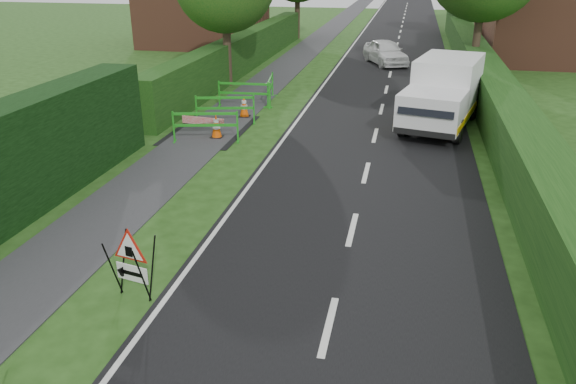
{
  "coord_description": "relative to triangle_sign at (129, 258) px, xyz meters",
  "views": [
    {
      "loc": [
        3.43,
        -6.36,
        5.46
      ],
      "look_at": [
        1.05,
        4.65,
        0.7
      ],
      "focal_mm": 35.0,
      "sensor_mm": 36.0,
      "label": 1
    }
  ],
  "objects": [
    {
      "name": "traffic_cone_2",
      "position": [
        5.45,
        15.25,
        -0.39
      ],
      "size": [
        0.38,
        0.38,
        0.79
      ],
      "color": "black",
      "rests_on": "ground"
    },
    {
      "name": "works_van",
      "position": [
        5.52,
        12.03,
        0.42
      ],
      "size": [
        2.99,
        5.25,
        2.26
      ],
      "rotation": [
        0.0,
        0.0,
        -0.23
      ],
      "color": "silver",
      "rests_on": "ground"
    },
    {
      "name": "footpath",
      "position": [
        -2.08,
        33.89,
        -0.77
      ],
      "size": [
        2.0,
        90.0,
        0.02
      ],
      "primitive_type": "cube",
      "color": "#2D2D30",
      "rests_on": "ground"
    },
    {
      "name": "hedge_east",
      "position": [
        7.42,
        14.89,
        -0.78
      ],
      "size": [
        1.2,
        50.0,
        1.5
      ],
      "primitive_type": "cube",
      "color": "#14380F",
      "rests_on": "ground"
    },
    {
      "name": "ground",
      "position": [
        0.92,
        -1.11,
        -0.78
      ],
      "size": [
        120.0,
        120.0,
        0.0
      ],
      "primitive_type": "plane",
      "color": "#1F4112",
      "rests_on": "ground"
    },
    {
      "name": "ped_barrier_1",
      "position": [
        -1.84,
        10.78,
        -0.15
      ],
      "size": [
        2.08,
        0.85,
        1.0
      ],
      "rotation": [
        0.0,
        0.0,
        0.25
      ],
      "color": "#1B8D19",
      "rests_on": "ground"
    },
    {
      "name": "ped_barrier_0",
      "position": [
        -1.77,
        8.61,
        -0.15
      ],
      "size": [
        2.08,
        0.82,
        1.0
      ],
      "rotation": [
        0.0,
        0.0,
        0.24
      ],
      "color": "#1B8D19",
      "rests_on": "ground"
    },
    {
      "name": "ped_barrier_2",
      "position": [
        -1.82,
        13.12,
        -0.15
      ],
      "size": [
        2.08,
        0.48,
        1.0
      ],
      "rotation": [
        0.0,
        0.0,
        0.06
      ],
      "color": "#1B8D19",
      "rests_on": "ground"
    },
    {
      "name": "traffic_cone_1",
      "position": [
        5.99,
        12.61,
        -0.39
      ],
      "size": [
        0.38,
        0.38,
        0.79
      ],
      "color": "black",
      "rests_on": "ground"
    },
    {
      "name": "traffic_cone_4",
      "position": [
        -1.44,
        11.75,
        -0.39
      ],
      "size": [
        0.38,
        0.38,
        0.79
      ],
      "color": "black",
      "rests_on": "ground"
    },
    {
      "name": "traffic_cone_3",
      "position": [
        -1.6,
        9.12,
        -0.39
      ],
      "size": [
        0.38,
        0.38,
        0.79
      ],
      "color": "black",
      "rests_on": "ground"
    },
    {
      "name": "triangle_sign",
      "position": [
        0.0,
        0.0,
        0.0
      ],
      "size": [
        0.9,
        0.9,
        1.12
      ],
      "rotation": [
        0.0,
        0.0,
        -0.2
      ],
      "color": "black",
      "rests_on": "ground"
    },
    {
      "name": "road_surface",
      "position": [
        3.42,
        33.89,
        -0.77
      ],
      "size": [
        6.0,
        90.0,
        0.02
      ],
      "primitive_type": "cube",
      "color": "black",
      "rests_on": "ground"
    },
    {
      "name": "traffic_cone_0",
      "position": [
        5.86,
        11.02,
        -0.39
      ],
      "size": [
        0.38,
        0.38,
        0.79
      ],
      "color": "black",
      "rests_on": "ground"
    },
    {
      "name": "hatchback_car",
      "position": [
        3.01,
        23.79,
        -0.13
      ],
      "size": [
        2.93,
        4.12,
        1.3
      ],
      "primitive_type": "imported",
      "rotation": [
        0.0,
        0.0,
        0.41
      ],
      "color": "white",
      "rests_on": "ground"
    },
    {
      "name": "ped_barrier_3",
      "position": [
        -1.06,
        14.23,
        -0.15
      ],
      "size": [
        0.65,
        2.09,
        1.0
      ],
      "rotation": [
        0.0,
        0.0,
        1.72
      ],
      "color": "#1B8D19",
      "rests_on": "ground"
    },
    {
      "name": "hedge_west_far",
      "position": [
        -4.08,
        20.89,
        -0.78
      ],
      "size": [
        1.0,
        24.0,
        1.8
      ],
      "primitive_type": "cube",
      "color": "#14380F",
      "rests_on": "ground"
    },
    {
      "name": "house_east_a",
      "position": [
        11.92,
        26.89,
        2.12
      ],
      "size": [
        7.5,
        7.4,
        7.88
      ],
      "color": "brown",
      "rests_on": "ground"
    },
    {
      "name": "redwhite_plank",
      "position": [
        -2.15,
        9.4,
        -0.78
      ],
      "size": [
        1.5,
        0.19,
        0.25
      ],
      "primitive_type": "cube",
      "rotation": [
        0.0,
        0.0,
        -0.1
      ],
      "color": "red",
      "rests_on": "ground"
    }
  ]
}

